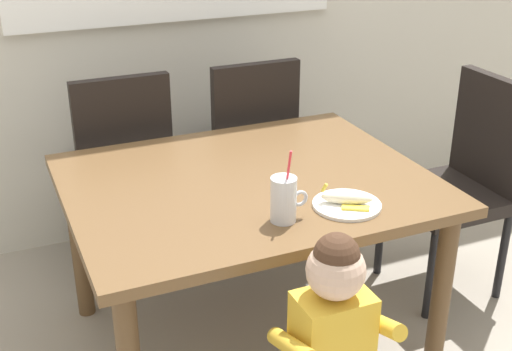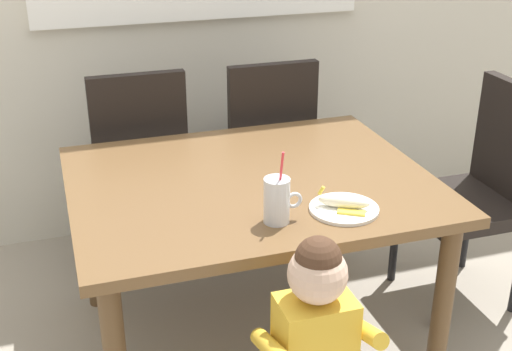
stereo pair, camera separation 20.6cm
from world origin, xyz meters
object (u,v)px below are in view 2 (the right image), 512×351
toddler_standing (315,333)px  peeled_banana (344,202)px  milk_cup (277,203)px  dining_table (251,201)px  dining_chair_far (481,183)px  dining_chair_left (138,156)px  snack_plate (344,209)px  dining_chair_right (265,142)px

toddler_standing → peeled_banana: toddler_standing is taller
toddler_standing → milk_cup: size_ratio=3.34×
dining_table → dining_chair_far: bearing=1.6°
toddler_standing → milk_cup: 0.43m
dining_table → dining_chair_left: dining_chair_left is taller
dining_chair_far → peeled_banana: dining_chair_far is taller
dining_chair_far → snack_plate: (-0.81, -0.36, 0.18)m
dining_table → dining_chair_right: (0.31, 0.75, -0.09)m
peeled_banana → dining_table: bearing=122.7°
dining_chair_left → toddler_standing: bearing=101.2°
dining_chair_right → dining_chair_far: (0.72, -0.72, 0.00)m
milk_cup → peeled_banana: bearing=0.5°
snack_plate → peeled_banana: size_ratio=1.37×
toddler_standing → milk_cup: bearing=90.0°
toddler_standing → snack_plate: toddler_standing is taller
dining_chair_right → dining_table: bearing=67.8°
peeled_banana → dining_chair_left: bearing=115.2°
dining_chair_left → toddler_standing: 1.47m
dining_chair_left → peeled_banana: bearing=115.2°
toddler_standing → snack_plate: (0.24, 0.34, 0.20)m
dining_chair_far → milk_cup: 1.13m
dining_chair_left → snack_plate: bearing=115.3°
snack_plate → peeled_banana: peeled_banana is taller
dining_table → dining_chair_left: (-0.30, 0.77, -0.09)m
peeled_banana → snack_plate: bearing=67.3°
dining_chair_right → snack_plate: 1.10m
dining_table → milk_cup: size_ratio=5.18×
toddler_standing → dining_chair_far: bearing=34.0°
toddler_standing → peeled_banana: (0.23, 0.34, 0.22)m
toddler_standing → snack_plate: 0.46m
milk_cup → snack_plate: size_ratio=1.09×
dining_chair_left → milk_cup: milk_cup is taller
snack_plate → dining_chair_left: bearing=115.3°
dining_chair_right → toddler_standing: (-0.32, -1.43, -0.02)m
dining_chair_right → snack_plate: bearing=85.4°
dining_chair_left → snack_plate: (0.52, -1.10, 0.18)m
peeled_banana → dining_chair_far: bearing=24.2°
dining_table → dining_chair_far: dining_chair_far is taller
dining_chair_left → dining_chair_far: size_ratio=1.00×
dining_table → toddler_standing: size_ratio=1.55×
snack_plate → peeled_banana: (-0.00, -0.00, 0.03)m
dining_table → dining_chair_far: size_ratio=1.35×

